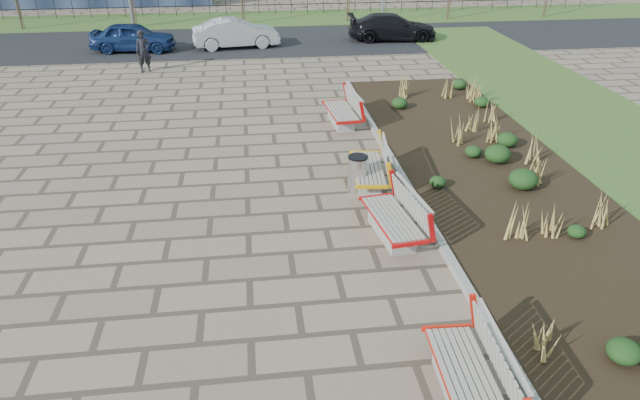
{
  "coord_description": "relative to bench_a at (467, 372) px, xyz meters",
  "views": [
    {
      "loc": [
        0.23,
        -7.18,
        6.33
      ],
      "look_at": [
        1.5,
        3.0,
        0.9
      ],
      "focal_mm": 32.0,
      "sensor_mm": 36.0,
      "label": 1
    }
  ],
  "objects": [
    {
      "name": "ground",
      "position": [
        -3.0,
        1.59,
        -0.5
      ],
      "size": [
        120.0,
        120.0,
        0.0
      ],
      "primitive_type": "plane",
      "color": "#7A6753",
      "rests_on": "ground"
    },
    {
      "name": "planting_bed",
      "position": [
        3.25,
        6.59,
        -0.45
      ],
      "size": [
        4.5,
        18.0,
        0.1
      ],
      "primitive_type": "cube",
      "color": "black",
      "rests_on": "ground"
    },
    {
      "name": "planting_curb",
      "position": [
        0.92,
        6.59,
        -0.42
      ],
      "size": [
        0.16,
        18.0,
        0.15
      ],
      "primitive_type": "cube",
      "color": "gray",
      "rests_on": "ground"
    },
    {
      "name": "grass_verge_far",
      "position": [
        -3.0,
        29.59,
        -0.48
      ],
      "size": [
        80.0,
        5.0,
        0.04
      ],
      "primitive_type": "cube",
      "color": "#33511E",
      "rests_on": "ground"
    },
    {
      "name": "road",
      "position": [
        -3.0,
        23.59,
        -0.49
      ],
      "size": [
        80.0,
        7.0,
        0.02
      ],
      "primitive_type": "cube",
      "color": "black",
      "rests_on": "ground"
    },
    {
      "name": "bench_a",
      "position": [
        0.0,
        0.0,
        0.0
      ],
      "size": [
        0.98,
        2.13,
        1.0
      ],
      "primitive_type": null,
      "rotation": [
        0.0,
        0.0,
        -0.04
      ],
      "color": "red",
      "rests_on": "ground"
    },
    {
      "name": "bench_b",
      "position": [
        0.0,
        4.48,
        0.0
      ],
      "size": [
        1.16,
        2.2,
        1.0
      ],
      "primitive_type": null,
      "rotation": [
        0.0,
        0.0,
        0.13
      ],
      "color": "red",
      "rests_on": "ground"
    },
    {
      "name": "bench_c",
      "position": [
        0.0,
        7.0,
        0.0
      ],
      "size": [
        1.13,
        2.19,
        1.0
      ],
      "primitive_type": null,
      "rotation": [
        0.0,
        0.0,
        -0.11
      ],
      "color": "#F1B00C",
      "rests_on": "ground"
    },
    {
      "name": "bench_d",
      "position": [
        0.0,
        11.32,
        0.0
      ],
      "size": [
        1.07,
        2.17,
        1.0
      ],
      "primitive_type": null,
      "rotation": [
        0.0,
        0.0,
        0.08
      ],
      "color": "red",
      "rests_on": "ground"
    },
    {
      "name": "litter_bin",
      "position": [
        -0.33,
        6.64,
        -0.05
      ],
      "size": [
        0.46,
        0.46,
        0.9
      ],
      "primitive_type": "cylinder",
      "color": "#B2B2B7",
      "rests_on": "ground"
    },
    {
      "name": "pedestrian",
      "position": [
        -7.04,
        18.48,
        0.34
      ],
      "size": [
        0.7,
        0.56,
        1.67
      ],
      "primitive_type": "imported",
      "rotation": [
        0.0,
        0.0,
        0.29
      ],
      "color": "black",
      "rests_on": "ground"
    },
    {
      "name": "car_blue",
      "position": [
        -8.07,
        22.16,
        0.17
      ],
      "size": [
        3.95,
        1.91,
        1.3
      ],
      "primitive_type": "imported",
      "rotation": [
        0.0,
        0.0,
        1.47
      ],
      "color": "navy",
      "rests_on": "road"
    },
    {
      "name": "car_silver",
      "position": [
        -3.33,
        22.34,
        0.19
      ],
      "size": [
        4.21,
        1.93,
        1.34
      ],
      "primitive_type": "imported",
      "rotation": [
        0.0,
        0.0,
        1.7
      ],
      "color": "#919498",
      "rests_on": "road"
    },
    {
      "name": "car_black",
      "position": [
        4.44,
        23.02,
        0.16
      ],
      "size": [
        4.52,
        2.09,
        1.28
      ],
      "primitive_type": "imported",
      "rotation": [
        0.0,
        0.0,
        1.5
      ],
      "color": "black",
      "rests_on": "road"
    },
    {
      "name": "railing_fence",
      "position": [
        -3.0,
        31.09,
        0.14
      ],
      "size": [
        44.0,
        0.1,
        1.2
      ],
      "primitive_type": null,
      "color": "black",
      "rests_on": "grass_verge_far"
    }
  ]
}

